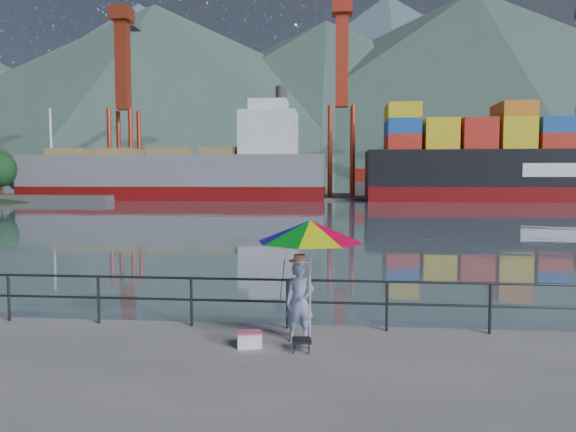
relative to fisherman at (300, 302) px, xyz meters
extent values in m
cube|color=slate|center=(-3.30, 129.10, -0.75)|extent=(500.00, 280.00, 0.00)
cube|color=#514F4C|center=(6.70, 92.10, -0.75)|extent=(200.00, 40.00, 0.40)
cylinder|color=#2D3033|center=(-3.30, 0.80, 0.25)|extent=(22.00, 0.05, 0.05)
cylinder|color=#2D3033|center=(-3.30, 0.80, -0.20)|extent=(22.00, 0.05, 0.05)
cube|color=#2D3033|center=(-3.30, 0.80, -0.25)|extent=(22.00, 0.06, 1.00)
cone|color=#385147|center=(-73.30, 199.10, 36.75)|extent=(312.00, 312.00, 75.00)
cone|color=#385147|center=(-3.30, 204.10, 33.25)|extent=(282.88, 282.88, 68.00)
cone|color=#385147|center=(56.70, 209.10, 39.25)|extent=(332.80, 332.80, 80.00)
cube|color=gray|center=(6.70, 91.10, 0.55)|extent=(6.00, 2.40, 2.60)
cube|color=red|center=(13.20, 91.10, 1.85)|extent=(6.00, 2.40, 5.20)
cube|color=#267F3F|center=(19.70, 91.10, 0.55)|extent=(6.00, 2.40, 2.60)
cube|color=#194CA5|center=(26.20, 91.10, 0.55)|extent=(6.00, 2.40, 2.60)
cube|color=orange|center=(32.70, 91.10, 1.85)|extent=(6.00, 2.40, 5.20)
cube|color=gray|center=(39.20, 91.10, 1.85)|extent=(6.00, 2.40, 5.20)
cube|color=#194CA5|center=(6.70, 94.10, 1.85)|extent=(6.00, 2.40, 5.20)
cube|color=#267F3F|center=(13.20, 94.10, 1.85)|extent=(6.00, 2.40, 5.20)
cube|color=orange|center=(19.70, 94.10, 0.55)|extent=(6.00, 2.40, 2.60)
cube|color=red|center=(26.20, 94.10, 3.15)|extent=(6.00, 2.40, 7.80)
cube|color=#194CA5|center=(32.70, 94.10, 1.85)|extent=(6.00, 2.40, 5.20)
cube|color=yellow|center=(39.20, 94.10, 3.15)|extent=(6.00, 2.40, 7.80)
cube|color=orange|center=(45.70, 94.10, 3.15)|extent=(6.00, 2.40, 7.80)
cube|color=yellow|center=(6.70, 97.10, 1.85)|extent=(6.00, 2.40, 5.20)
cube|color=#267F3F|center=(13.20, 97.10, 3.15)|extent=(6.00, 2.40, 7.80)
imported|color=navy|center=(0.00, 0.00, 0.00)|extent=(0.59, 0.43, 1.50)
cylinder|color=white|center=(0.22, -0.44, 0.31)|extent=(0.04, 0.04, 2.12)
cone|color=#069316|center=(0.22, -0.44, 1.38)|extent=(2.16, 2.16, 0.39)
cube|color=black|center=(0.08, -0.58, -0.55)|extent=(0.37, 0.37, 0.04)
cube|color=#2D3033|center=(0.08, -0.58, -0.66)|extent=(0.28, 0.28, 0.18)
cube|color=silver|center=(-0.88, -0.42, -0.62)|extent=(0.49, 0.39, 0.25)
cylinder|color=black|center=(-0.45, 1.19, -0.75)|extent=(0.28, 1.64, 1.17)
cube|color=#690A0A|center=(-26.01, 73.25, 0.00)|extent=(49.88, 8.63, 2.50)
cube|color=slate|center=(-26.01, 73.25, 3.75)|extent=(49.88, 8.63, 5.00)
cube|color=silver|center=(-10.05, 73.25, 9.75)|extent=(9.00, 7.25, 7.00)
cube|color=#690A0A|center=(32.91, 73.09, 0.00)|extent=(54.57, 9.10, 2.50)
cube|color=black|center=(32.91, 73.09, 4.05)|extent=(54.57, 9.10, 5.60)
camera|label=1|loc=(0.65, -9.43, 2.27)|focal=32.00mm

